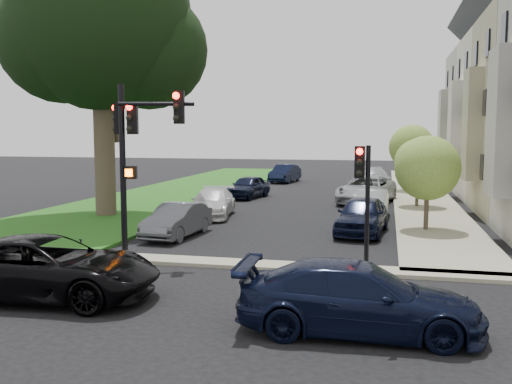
% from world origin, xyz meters
% --- Properties ---
extents(ground, '(140.00, 140.00, 0.00)m').
position_xyz_m(ground, '(0.00, 0.00, 0.00)').
color(ground, black).
rests_on(ground, ground).
extents(grass_strip, '(8.00, 44.00, 0.12)m').
position_xyz_m(grass_strip, '(-9.00, 24.00, 0.06)').
color(grass_strip, '#295915').
rests_on(grass_strip, ground).
extents(sidewalk_right, '(3.50, 44.00, 0.12)m').
position_xyz_m(sidewalk_right, '(6.75, 24.00, 0.06)').
color(sidewalk_right, '#A19A81').
rests_on(sidewalk_right, ground).
extents(sidewalk_cross, '(60.00, 1.00, 0.12)m').
position_xyz_m(sidewalk_cross, '(0.00, 2.00, 0.06)').
color(sidewalk_cross, '#A19A81').
rests_on(sidewalk_cross, ground).
extents(house_d, '(7.70, 7.55, 15.97)m').
position_xyz_m(house_d, '(12.45, 30.50, 6.93)').
color(house_d, gray).
rests_on(house_d, ground).
extents(eucalyptus, '(9.73, 8.83, 13.79)m').
position_xyz_m(eucalyptus, '(-8.89, 10.52, 9.41)').
color(eucalyptus, brown).
rests_on(eucalyptus, ground).
extents(small_tree_a, '(2.67, 2.67, 4.01)m').
position_xyz_m(small_tree_a, '(6.20, 9.55, 2.67)').
color(small_tree_a, brown).
rests_on(small_tree_a, ground).
extents(small_tree_b, '(2.52, 2.52, 3.78)m').
position_xyz_m(small_tree_b, '(6.20, 17.25, 2.51)').
color(small_tree_b, brown).
rests_on(small_tree_b, ground).
extents(small_tree_c, '(3.10, 3.10, 4.65)m').
position_xyz_m(small_tree_c, '(6.20, 25.96, 3.09)').
color(small_tree_c, brown).
rests_on(small_tree_c, ground).
extents(traffic_signal_main, '(2.78, 0.82, 5.69)m').
position_xyz_m(traffic_signal_main, '(-3.35, 2.24, 3.92)').
color(traffic_signal_main, black).
rests_on(traffic_signal_main, ground).
extents(traffic_signal_secondary, '(0.47, 0.38, 3.76)m').
position_xyz_m(traffic_signal_secondary, '(3.90, 2.19, 2.62)').
color(traffic_signal_secondary, black).
rests_on(traffic_signal_secondary, ground).
extents(car_cross_near, '(5.80, 3.00, 1.56)m').
position_xyz_m(car_cross_near, '(-3.65, -2.45, 0.78)').
color(car_cross_near, black).
rests_on(car_cross_near, ground).
extents(car_cross_far, '(5.11, 2.20, 1.47)m').
position_xyz_m(car_cross_far, '(4.07, -3.18, 0.73)').
color(car_cross_far, black).
rests_on(car_cross_far, ground).
extents(car_parked_0, '(2.24, 4.65, 1.53)m').
position_xyz_m(car_parked_0, '(3.62, 8.54, 0.76)').
color(car_parked_0, black).
rests_on(car_parked_0, ground).
extents(car_parked_1, '(1.58, 4.13, 1.34)m').
position_xyz_m(car_parked_1, '(3.89, 12.92, 0.67)').
color(car_parked_1, '#999BA0').
rests_on(car_parked_1, ground).
extents(car_parked_2, '(3.67, 6.12, 1.59)m').
position_xyz_m(car_parked_2, '(3.43, 18.82, 0.80)').
color(car_parked_2, '#999BA0').
rests_on(car_parked_2, ground).
extents(car_parked_4, '(2.66, 4.87, 1.34)m').
position_xyz_m(car_parked_4, '(3.70, 30.90, 0.67)').
color(car_parked_4, '#999BA0').
rests_on(car_parked_4, ground).
extents(car_parked_5, '(1.72, 4.13, 1.33)m').
position_xyz_m(car_parked_5, '(-3.49, 6.19, 0.66)').
color(car_parked_5, '#3F4247').
rests_on(car_parked_5, ground).
extents(car_parked_6, '(2.55, 4.92, 1.36)m').
position_xyz_m(car_parked_6, '(-3.75, 11.70, 0.68)').
color(car_parked_6, silver).
rests_on(car_parked_6, ground).
extents(car_parked_7, '(2.42, 4.39, 1.42)m').
position_xyz_m(car_parked_7, '(-3.94, 19.79, 0.71)').
color(car_parked_7, black).
rests_on(car_parked_7, ground).
extents(car_parked_9, '(2.14, 4.63, 1.47)m').
position_xyz_m(car_parked_9, '(-3.64, 31.42, 0.74)').
color(car_parked_9, black).
rests_on(car_parked_9, ground).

